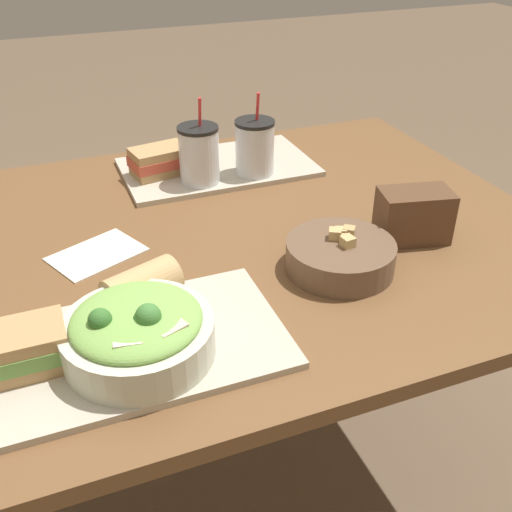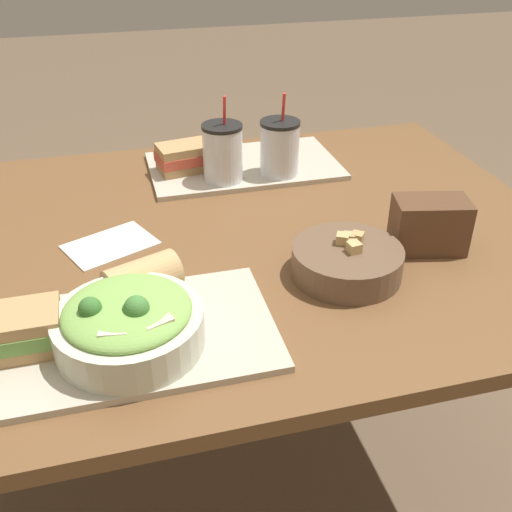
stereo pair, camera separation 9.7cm
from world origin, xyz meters
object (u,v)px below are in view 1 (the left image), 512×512
Objects in this scene: salad_bowl at (138,332)px; soup_bowl at (340,255)px; sandwich_far at (160,161)px; drink_cup_dark at (199,156)px; drink_cup_red at (255,149)px; baguette_near at (143,286)px; sandwich_near at (20,349)px; chip_bag at (414,216)px; napkin_folded at (97,254)px.

salad_bowl is 0.40m from soup_bowl.
salad_bowl is 1.12× the size of soup_bowl.
drink_cup_dark is at bearing -55.64° from sandwich_far.
drink_cup_dark is at bearing 107.01° from soup_bowl.
drink_cup_red is (0.39, 0.54, 0.02)m from salad_bowl.
baguette_near is 0.71× the size of drink_cup_red.
sandwich_near is 0.66m from drink_cup_dark.
sandwich_far is 0.60m from chip_bag.
drink_cup_red is at bearing -29.85° from sandwich_far.
drink_cup_dark is at bearing 39.00° from napkin_folded.
salad_bowl is 0.59m from chip_bag.
sandwich_near is 0.74m from chip_bag.
drink_cup_dark reaches higher than salad_bowl.
salad_bowl is 1.46× the size of chip_bag.
baguette_near is (0.03, 0.12, -0.01)m from salad_bowl.
napkin_folded is (-0.41, -0.22, -0.07)m from drink_cup_red.
drink_cup_dark is 0.14m from drink_cup_red.
drink_cup_red is (0.55, 0.51, 0.03)m from sandwich_near.
chip_bag is (0.57, 0.16, -0.00)m from salad_bowl.
salad_bowl is at bearing -115.35° from drink_cup_dark.
sandwich_near is 0.69× the size of drink_cup_red.
sandwich_near is at bearing -129.24° from drink_cup_dark.
sandwich_near is 0.91× the size of sandwich_far.
drink_cup_red is (0.00, 0.43, 0.04)m from soup_bowl.
napkin_folded is at bearing -7.13° from baguette_near.
soup_bowl is at bearing -90.46° from drink_cup_red.
napkin_folded is (-0.20, -0.30, -0.04)m from sandwich_far.
drink_cup_dark is 1.30× the size of chip_bag.
baguette_near is at bearing 74.37° from salad_bowl.
baguette_near is 0.55m from drink_cup_red.
sandwich_near is 0.21m from baguette_near.
drink_cup_red is 1.28× the size of chip_bag.
salad_bowl reaches higher than baguette_near.
baguette_near is 0.21m from napkin_folded.
drink_cup_red is at bearing 42.36° from sandwich_near.
drink_cup_dark is (0.26, 0.54, 0.02)m from salad_bowl.
sandwich_far is 0.97× the size of chip_bag.
sandwich_far is at bearing 142.81° from chip_bag.
chip_bag is at bearing -15.60° from napkin_folded.
drink_cup_red is (0.36, 0.42, 0.03)m from baguette_near.
drink_cup_red reaches higher than sandwich_far.
chip_bag is at bearing -50.64° from drink_cup_dark.
chip_bag is at bearing -59.52° from sandwich_far.
salad_bowl reaches higher than napkin_folded.
sandwich_far is 0.74× the size of drink_cup_dark.
drink_cup_dark is (0.42, 0.51, 0.03)m from sandwich_near.
sandwich_near reaches higher than napkin_folded.
soup_bowl is 0.19m from chip_bag.
soup_bowl is 1.44× the size of baguette_near.
napkin_folded is (-0.59, 0.16, -0.05)m from chip_bag.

